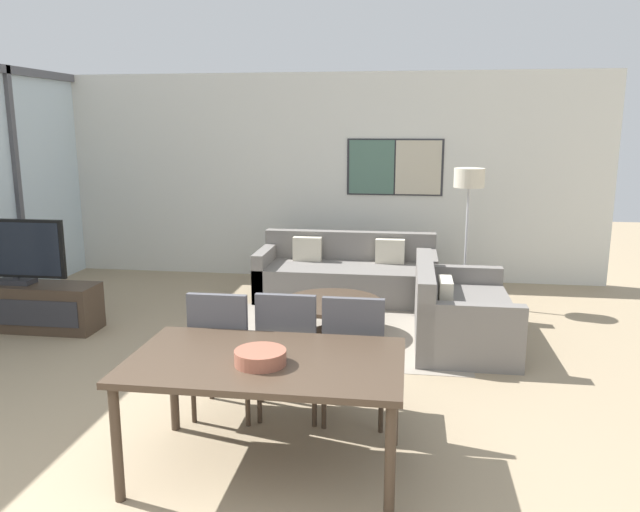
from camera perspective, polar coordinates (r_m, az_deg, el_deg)
name	(u,v)px	position (r m, az deg, el deg)	size (l,w,h in m)	color
wall_back	(315,177)	(8.67, -0.46, 7.24)	(7.93, 0.09, 2.80)	silver
area_rug	(333,334)	(6.45, 1.15, -7.12)	(2.69, 1.91, 0.01)	gray
tv_console	(19,306)	(7.28, -25.82, -4.14)	(1.70, 0.44, 0.49)	#423326
television	(13,252)	(7.16, -26.23, 0.35)	(1.13, 0.20, 0.68)	#2D2D33
sofa_main	(347,276)	(7.77, 2.49, -1.83)	(2.17, 0.93, 0.78)	slate
sofa_side	(455,316)	(6.31, 12.23, -5.34)	(0.93, 1.62, 0.78)	slate
coffee_table	(333,309)	(6.37, 1.16, -4.85)	(1.00, 1.00, 0.36)	#423326
dining_table	(266,369)	(3.82, -4.96, -10.26)	(1.65, 0.98, 0.74)	#423326
dining_chair_left	(224,348)	(4.59, -8.81, -8.28)	(0.46, 0.46, 0.97)	#4C4C51
dining_chair_centre	(289,348)	(4.53, -2.82, -8.40)	(0.46, 0.46, 0.97)	#4C4C51
dining_chair_right	(354,352)	(4.45, 3.16, -8.79)	(0.46, 0.46, 0.97)	#4C4C51
fruit_bowl	(260,356)	(3.69, -5.48, -9.12)	(0.31, 0.31, 0.09)	#995642
floor_lamp	(469,189)	(7.41, 13.44, 5.99)	(0.35, 0.35, 1.62)	#2D2D33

